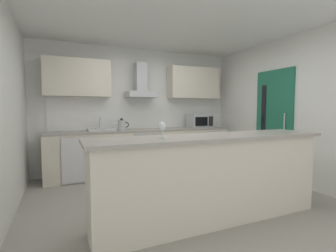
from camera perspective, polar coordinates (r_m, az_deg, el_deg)
The scene contains 16 objects.
ground at distance 3.83m, azimuth 2.52°, elevation -16.49°, with size 5.28×4.94×0.02m, color gray.
ceiling at distance 3.80m, azimuth 2.66°, elevation 23.69°, with size 5.28×4.94×0.02m, color white.
wall_back at distance 5.48m, azimuth -6.86°, elevation 3.71°, with size 5.28×0.12×2.60m, color white.
wall_right at distance 4.96m, azimuth 26.04°, elevation 3.28°, with size 0.12×4.94×2.60m, color white.
backsplash_tile at distance 5.41m, azimuth -6.63°, elevation 2.97°, with size 3.63×0.02×0.66m, color white.
counter_back at distance 5.19m, azimuth -5.56°, elevation -5.74°, with size 3.76×0.60×0.90m.
counter_island at distance 3.04m, azimuth 9.99°, elevation -11.64°, with size 2.91×0.64×1.02m.
upper_cabinets at distance 5.29m, azimuth -6.18°, elevation 10.33°, with size 3.71×0.32×0.70m.
side_door at distance 5.09m, azimuth 23.14°, elevation 0.30°, with size 0.08×0.85×2.05m.
oven at distance 5.16m, azimuth -5.66°, elevation -5.68°, with size 0.60×0.62×0.80m.
refrigerator at distance 4.93m, azimuth -20.19°, elevation -6.80°, with size 0.58×0.60×0.85m.
microwave at distance 5.61m, azimuth 7.27°, elevation 1.16°, with size 0.50×0.38×0.30m.
sink at distance 4.92m, azimuth -15.16°, elevation -0.79°, with size 0.50×0.40×0.26m.
kettle at distance 4.94m, azimuth -10.62°, elevation 0.20°, with size 0.29×0.15×0.24m.
range_hood at distance 5.22m, azimuth -6.21°, elevation 9.05°, with size 0.62×0.45×0.72m.
wine_glass at distance 2.57m, azimuth -1.35°, elevation -0.23°, with size 0.08×0.08×0.18m.
Camera 1 is at (-1.58, -3.21, 1.34)m, focal length 26.46 mm.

